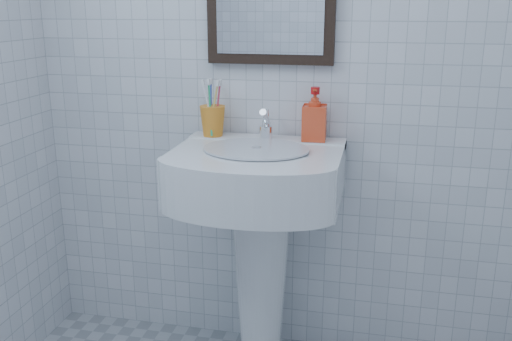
# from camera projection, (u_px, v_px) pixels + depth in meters

# --- Properties ---
(wall_back) EXTENTS (2.20, 0.02, 2.50)m
(wall_back) POSITION_uv_depth(u_px,v_px,m) (297.00, 62.00, 2.24)
(wall_back) COLOR white
(wall_back) RESTS_ON ground
(washbasin) EXTENTS (0.62, 0.46, 0.96)m
(washbasin) POSITION_uv_depth(u_px,v_px,m) (259.00, 222.00, 2.23)
(washbasin) COLOR white
(washbasin) RESTS_ON ground
(faucet) EXTENTS (0.05, 0.11, 0.13)m
(faucet) POSITION_uv_depth(u_px,v_px,m) (266.00, 127.00, 2.24)
(faucet) COLOR silver
(faucet) RESTS_ON washbasin
(toothbrush_cup) EXTENTS (0.12, 0.12, 0.12)m
(toothbrush_cup) POSITION_uv_depth(u_px,v_px,m) (213.00, 121.00, 2.29)
(toothbrush_cup) COLOR orange
(toothbrush_cup) RESTS_ON washbasin
(soap_dispenser) EXTENTS (0.10, 0.10, 0.21)m
(soap_dispenser) POSITION_uv_depth(u_px,v_px,m) (315.00, 114.00, 2.21)
(soap_dispenser) COLOR red
(soap_dispenser) RESTS_ON washbasin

